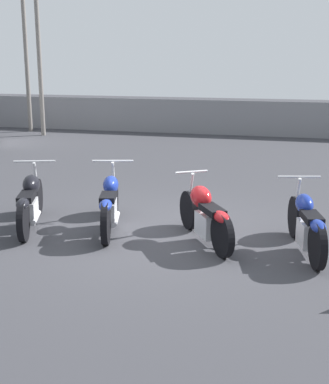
# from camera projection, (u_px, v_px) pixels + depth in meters

# --- Properties ---
(ground_plane) EXTENTS (60.00, 60.00, 0.00)m
(ground_plane) POSITION_uv_depth(u_px,v_px,m) (161.00, 233.00, 8.81)
(ground_plane) COLOR #38383D
(fence_back) EXTENTS (40.00, 0.04, 1.27)m
(fence_back) POSITION_uv_depth(u_px,v_px,m) (244.00, 118.00, 19.59)
(fence_back) COLOR gray
(fence_back) RESTS_ON ground_plane
(light_pole_right) EXTENTS (0.70, 0.35, 6.74)m
(light_pole_right) POSITION_uv_depth(u_px,v_px,m) (24.00, 24.00, 19.89)
(light_pole_right) COLOR slate
(light_pole_right) RESTS_ON ground_plane
(motorcycle_slot_0) EXTENTS (0.97, 2.06, 1.04)m
(motorcycle_slot_0) POSITION_uv_depth(u_px,v_px,m) (30.00, 202.00, 9.01)
(motorcycle_slot_0) COLOR black
(motorcycle_slot_0) RESTS_ON ground_plane
(motorcycle_slot_1) EXTENTS (0.89, 2.22, 1.05)m
(motorcycle_slot_1) POSITION_uv_depth(u_px,v_px,m) (110.00, 204.00, 8.92)
(motorcycle_slot_1) COLOR black
(motorcycle_slot_1) RESTS_ON ground_plane
(motorcycle_slot_2) EXTENTS (1.18, 1.76, 1.02)m
(motorcycle_slot_2) POSITION_uv_depth(u_px,v_px,m) (205.00, 214.00, 8.28)
(motorcycle_slot_2) COLOR black
(motorcycle_slot_2) RESTS_ON ground_plane
(motorcycle_slot_3) EXTENTS (0.77, 1.98, 1.03)m
(motorcycle_slot_3) POSITION_uv_depth(u_px,v_px,m) (307.00, 224.00, 7.84)
(motorcycle_slot_3) COLOR black
(motorcycle_slot_3) RESTS_ON ground_plane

